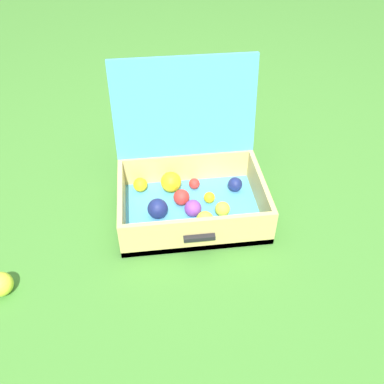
% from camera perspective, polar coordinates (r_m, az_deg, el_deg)
% --- Properties ---
extents(ground_plane, '(16.00, 16.00, 0.00)m').
position_cam_1_polar(ground_plane, '(1.64, 1.75, -3.87)').
color(ground_plane, '#3D7A2D').
extents(open_suitcase, '(0.55, 0.48, 0.54)m').
position_cam_1_polar(open_suitcase, '(1.63, -0.40, 1.59)').
color(open_suitcase, '#4799C6').
rests_on(open_suitcase, ground).
extents(stray_ball_on_grass, '(0.08, 0.08, 0.08)m').
position_cam_1_polar(stray_ball_on_grass, '(1.52, -24.40, -11.26)').
color(stray_ball_on_grass, '#CCDB38').
rests_on(stray_ball_on_grass, ground).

